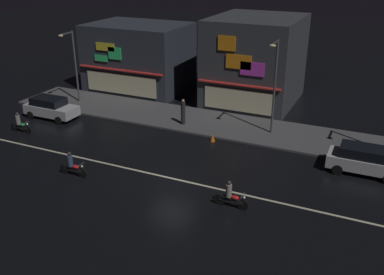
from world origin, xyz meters
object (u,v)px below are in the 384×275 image
(parked_car_near_kerb, at_px, (51,107))
(traffic_cone, at_px, (213,138))
(streetlamp_mid, at_px, (274,80))
(motorcycle_following, at_px, (20,124))
(streetlamp_west, at_px, (73,61))
(motorcycle_lead, at_px, (72,166))
(motorcycle_opposite_lane, at_px, (230,196))
(pedestrian_on_sidewalk, at_px, (183,113))
(parked_car_trailing, at_px, (364,160))

(parked_car_near_kerb, bearing_deg, traffic_cone, -175.60)
(streetlamp_mid, bearing_deg, motorcycle_following, -157.08)
(streetlamp_west, distance_m, traffic_cone, 14.62)
(motorcycle_lead, xyz_separation_m, traffic_cone, (5.64, 8.14, -0.36))
(motorcycle_following, relative_size, traffic_cone, 3.45)
(streetlamp_mid, relative_size, motorcycle_opposite_lane, 3.54)
(motorcycle_opposite_lane, relative_size, traffic_cone, 3.45)
(pedestrian_on_sidewalk, xyz_separation_m, motorcycle_opposite_lane, (7.21, -9.31, -0.43))
(parked_car_near_kerb, height_order, traffic_cone, parked_car_near_kerb)
(parked_car_trailing, bearing_deg, streetlamp_west, -7.85)
(streetlamp_west, xyz_separation_m, motorcycle_opposite_lane, (17.96, -10.21, -3.18))
(streetlamp_mid, xyz_separation_m, traffic_cone, (-3.38, -2.78, -3.86))
(streetlamp_mid, height_order, motorcycle_opposite_lane, streetlamp_mid)
(motorcycle_lead, bearing_deg, parked_car_near_kerb, -44.49)
(parked_car_trailing, bearing_deg, parked_car_near_kerb, 1.14)
(pedestrian_on_sidewalk, relative_size, traffic_cone, 3.58)
(motorcycle_opposite_lane, bearing_deg, motorcycle_following, -16.14)
(streetlamp_west, distance_m, parked_car_near_kerb, 4.79)
(parked_car_trailing, bearing_deg, motorcycle_opposite_lane, 49.38)
(pedestrian_on_sidewalk, bearing_deg, streetlamp_mid, 27.29)
(streetlamp_mid, distance_m, pedestrian_on_sidewalk, 7.30)
(pedestrian_on_sidewalk, xyz_separation_m, parked_car_trailing, (13.14, -2.39, -0.19))
(parked_car_near_kerb, relative_size, motorcycle_opposite_lane, 2.26)
(streetlamp_mid, xyz_separation_m, parked_car_trailing, (6.59, -3.35, -3.27))
(streetlamp_west, bearing_deg, traffic_cone, -11.08)
(parked_car_near_kerb, relative_size, motorcycle_following, 2.26)
(motorcycle_lead, height_order, motorcycle_opposite_lane, same)
(motorcycle_lead, distance_m, motorcycle_following, 8.72)
(streetlamp_mid, height_order, parked_car_trailing, streetlamp_mid)
(streetlamp_west, bearing_deg, streetlamp_mid, 0.17)
(streetlamp_mid, distance_m, motorcycle_following, 18.66)
(parked_car_near_kerb, distance_m, motorcycle_opposite_lane, 18.68)
(pedestrian_on_sidewalk, bearing_deg, motorcycle_opposite_lane, -33.26)
(pedestrian_on_sidewalk, xyz_separation_m, motorcycle_lead, (-2.47, -9.96, -0.43))
(pedestrian_on_sidewalk, xyz_separation_m, motorcycle_following, (-10.33, -6.18, -0.43))
(parked_car_near_kerb, xyz_separation_m, parked_car_trailing, (23.47, 0.47, 0.00))
(streetlamp_mid, distance_m, motorcycle_lead, 14.58)
(parked_car_trailing, bearing_deg, motorcycle_lead, 25.86)
(motorcycle_following, bearing_deg, streetlamp_west, 89.70)
(traffic_cone, bearing_deg, streetlamp_west, 168.92)
(streetlamp_west, height_order, motorcycle_lead, streetlamp_west)
(streetlamp_west, relative_size, motorcycle_following, 3.21)
(traffic_cone, bearing_deg, pedestrian_on_sidewalk, 150.08)
(pedestrian_on_sidewalk, distance_m, parked_car_trailing, 13.36)
(parked_car_near_kerb, bearing_deg, streetlamp_west, -83.52)
(parked_car_near_kerb, bearing_deg, motorcycle_lead, 137.90)
(motorcycle_lead, bearing_deg, traffic_cone, -127.10)
(motorcycle_following, bearing_deg, motorcycle_lead, -29.35)
(parked_car_trailing, distance_m, motorcycle_lead, 17.35)
(parked_car_trailing, height_order, motorcycle_opposite_lane, parked_car_trailing)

